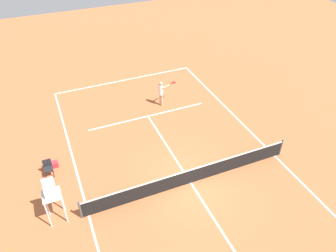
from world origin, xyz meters
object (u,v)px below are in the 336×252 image
object	(u,v)px
tennis_ball	(160,113)
equipment_bag	(51,165)
courtside_chair_mid	(48,167)
umpire_chair	(51,194)
player_serving	(162,91)

from	to	relation	value
tennis_ball	equipment_bag	size ratio (longest dim) A/B	0.09
courtside_chair_mid	tennis_ball	bearing A→B (deg)	-157.91
umpire_chair	equipment_bag	size ratio (longest dim) A/B	3.17
player_serving	umpire_chair	size ratio (longest dim) A/B	0.75
player_serving	courtside_chair_mid	bearing A→B (deg)	-85.11
courtside_chair_mid	equipment_bag	distance (m)	0.67
umpire_chair	courtside_chair_mid	xyz separation A→B (m)	(0.02, -2.98, -1.07)
player_serving	tennis_ball	bearing A→B (deg)	-50.24
tennis_ball	equipment_bag	distance (m)	7.70
tennis_ball	equipment_bag	bearing A→B (deg)	18.76
tennis_ball	umpire_chair	bearing A→B (deg)	39.02
umpire_chair	equipment_bag	distance (m)	3.81
tennis_ball	umpire_chair	size ratio (longest dim) A/B	0.03
umpire_chair	courtside_chair_mid	size ratio (longest dim) A/B	2.54
courtside_chair_mid	equipment_bag	size ratio (longest dim) A/B	1.25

